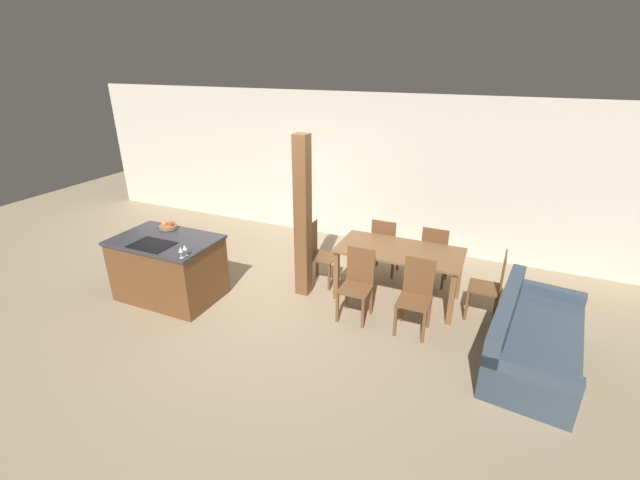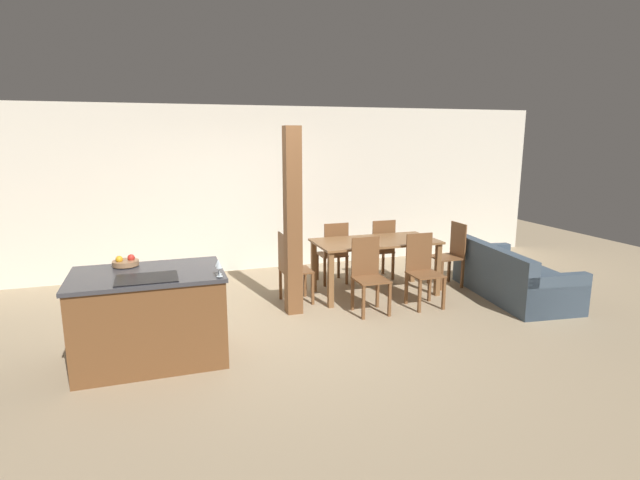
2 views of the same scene
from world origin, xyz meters
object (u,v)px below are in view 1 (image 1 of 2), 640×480
dining_chair_foot_end (491,285)px  couch (532,341)px  wine_glass_near (181,250)px  timber_post (303,219)px  fruit_bowl (168,226)px  dining_chair_near_left (357,283)px  dining_chair_near_right (416,295)px  dining_table (399,257)px  kitchen_island (169,268)px  dining_chair_far_left (384,246)px  dining_chair_head_end (318,253)px  dining_chair_far_right (434,255)px  wine_glass_middle (185,248)px

dining_chair_foot_end → couch: 0.93m
wine_glass_near → timber_post: bearing=50.2°
fruit_bowl → dining_chair_near_left: (2.85, 0.30, -0.46)m
fruit_bowl → dining_chair_near_right: fruit_bowl is taller
dining_table → fruit_bowl: bearing=-163.6°
dining_chair_near_right → dining_chair_near_left: bearing=180.0°
wine_glass_near → dining_chair_foot_end: (3.62, 1.67, -0.54)m
kitchen_island → dining_chair_foot_end: (4.28, 1.27, 0.04)m
dining_chair_far_left → dining_chair_near_left: bearing=90.0°
dining_table → timber_post: size_ratio=0.74×
dining_table → dining_chair_head_end: 1.25m
dining_chair_foot_end → dining_chair_far_right: bearing=-127.3°
kitchen_island → couch: 4.83m
dining_chair_far_right → dining_table: bearing=59.1°
dining_chair_near_left → couch: size_ratio=0.48×
dining_chair_far_right → fruit_bowl: bearing=23.8°
dining_table → couch: bearing=-22.5°
dining_chair_near_left → dining_chair_far_right: (0.78, 1.30, 0.00)m
dining_chair_far_right → dining_chair_head_end: bearing=21.7°
fruit_bowl → dining_chair_near_left: size_ratio=0.27×
dining_chair_near_right → couch: bearing=-3.4°
dining_chair_far_left → dining_chair_far_right: size_ratio=1.00×
fruit_bowl → dining_chair_far_right: 3.99m
fruit_bowl → dining_chair_head_end: size_ratio=0.27×
timber_post → dining_chair_near_left: bearing=-16.1°
dining_chair_near_left → dining_chair_head_end: (-0.85, 0.65, 0.00)m
timber_post → dining_chair_near_right: bearing=-8.9°
wine_glass_near → wine_glass_middle: bearing=90.0°
dining_chair_near_left → wine_glass_middle: bearing=-154.6°
couch → kitchen_island: bearing=102.9°
wine_glass_near → dining_chair_far_left: bearing=49.4°
kitchen_island → dining_chair_near_right: size_ratio=1.51×
dining_chair_far_left → dining_chair_head_end: 1.07m
couch → dining_chair_foot_end: bearing=42.1°
couch → dining_chair_head_end: bearing=82.9°
wine_glass_near → dining_chair_head_end: 2.09m
dining_chair_far_left → dining_chair_foot_end: bearing=158.3°
wine_glass_near → dining_chair_far_left: (1.99, 2.32, -0.54)m
wine_glass_middle → dining_chair_foot_end: bearing=23.8°
dining_chair_near_right → dining_chair_foot_end: (0.85, 0.65, 0.00)m
kitchen_island → dining_chair_head_end: dining_chair_head_end is taller
dining_chair_near_right → dining_chair_foot_end: 1.07m
kitchen_island → dining_chair_foot_end: dining_chair_foot_end is taller
dining_chair_foot_end → couch: size_ratio=0.48×
dining_chair_head_end → couch: size_ratio=0.48×
dining_chair_near_right → dining_chair_far_left: (-0.78, 1.30, 0.00)m
dining_table → dining_chair_far_right: 0.78m
timber_post → dining_chair_far_right: bearing=31.3°
fruit_bowl → dining_chair_foot_end: (4.48, 0.95, -0.46)m
wine_glass_near → dining_chair_far_left: wine_glass_near is taller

